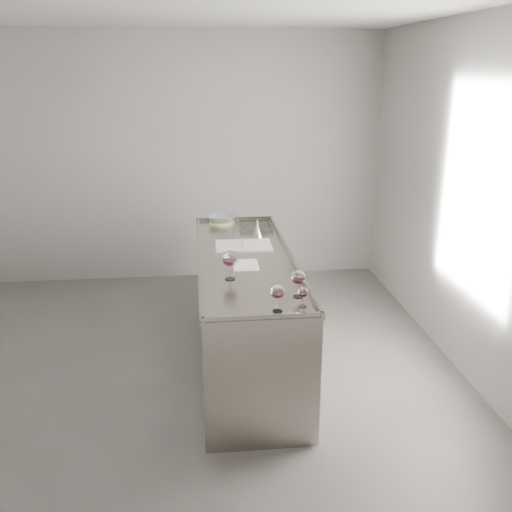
{
  "coord_description": "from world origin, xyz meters",
  "views": [
    {
      "loc": [
        0.11,
        -4.04,
        2.4
      ],
      "look_at": [
        0.56,
        0.09,
        1.02
      ],
      "focal_mm": 40.0,
      "sensor_mm": 36.0,
      "label": 1
    }
  ],
  "objects": [
    {
      "name": "room_shell",
      "position": [
        0.0,
        0.0,
        1.4
      ],
      "size": [
        4.54,
        5.04,
        2.84
      ],
      "color": "#514F4C",
      "rests_on": "ground"
    },
    {
      "name": "wine_glass_middle",
      "position": [
        0.6,
        -0.78,
        1.07
      ],
      "size": [
        0.09,
        0.09,
        0.18
      ],
      "rotation": [
        0.0,
        0.0,
        -0.32
      ],
      "color": "white",
      "rests_on": "counter"
    },
    {
      "name": "notebook",
      "position": [
        0.51,
        0.61,
        0.95
      ],
      "size": [
        0.48,
        0.34,
        0.02
      ],
      "rotation": [
        0.0,
        0.0,
        -0.03
      ],
      "color": "white",
      "rests_on": "counter"
    },
    {
      "name": "wine_glass_left",
      "position": [
        0.35,
        -0.18,
        1.09
      ],
      "size": [
        0.11,
        0.11,
        0.22
      ],
      "rotation": [
        0.0,
        0.0,
        0.4
      ],
      "color": "white",
      "rests_on": "counter"
    },
    {
      "name": "trivet",
      "position": [
        0.37,
        1.38,
        0.95
      ],
      "size": [
        0.3,
        0.3,
        0.02
      ],
      "primitive_type": "cylinder",
      "rotation": [
        0.0,
        0.0,
        -0.27
      ],
      "color": "beige",
      "rests_on": "counter"
    },
    {
      "name": "ceramic_bowl",
      "position": [
        0.37,
        1.38,
        0.99
      ],
      "size": [
        0.31,
        0.31,
        0.06
      ],
      "primitive_type": "imported",
      "rotation": [
        0.0,
        0.0,
        -0.27
      ],
      "color": "#87999E",
      "rests_on": "trivet"
    },
    {
      "name": "wine_funnel",
      "position": [
        0.65,
        0.83,
        0.99
      ],
      "size": [
        0.12,
        0.12,
        0.18
      ],
      "rotation": [
        0.0,
        0.0,
        0.44
      ],
      "color": "#A69D94",
      "rests_on": "counter"
    },
    {
      "name": "wine_glass_small",
      "position": [
        0.77,
        -0.73,
        1.04
      ],
      "size": [
        0.07,
        0.07,
        0.14
      ],
      "rotation": [
        0.0,
        0.0,
        -0.32
      ],
      "color": "white",
      "rests_on": "counter"
    },
    {
      "name": "loose_paper_top",
      "position": [
        0.49,
        0.12,
        0.94
      ],
      "size": [
        0.2,
        0.28,
        0.0
      ],
      "primitive_type": "cube",
      "rotation": [
        0.0,
        0.0,
        -0.01
      ],
      "color": "silver",
      "rests_on": "counter"
    },
    {
      "name": "wine_glass_right",
      "position": [
        0.78,
        -0.56,
        1.08
      ],
      "size": [
        0.1,
        0.1,
        0.19
      ],
      "rotation": [
        0.0,
        0.0,
        -0.23
      ],
      "color": "white",
      "rests_on": "counter"
    },
    {
      "name": "counter",
      "position": [
        0.5,
        0.3,
        0.47
      ],
      "size": [
        0.77,
        2.42,
        0.97
      ],
      "color": "gray",
      "rests_on": "ground"
    }
  ]
}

